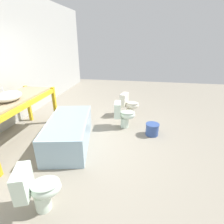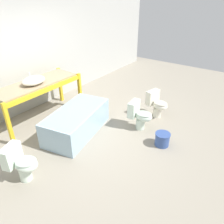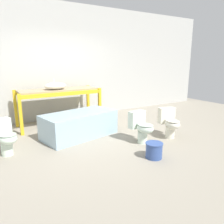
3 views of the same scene
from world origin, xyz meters
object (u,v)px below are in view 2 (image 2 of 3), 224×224
Objects in this scene: toilet_extra at (21,163)px; bucket_white at (162,139)px; sink_basin at (34,80)px; bathtub_main at (77,120)px; toilet_near at (140,115)px; toilet_far at (157,104)px.

toilet_extra reaches higher than bucket_white.
sink_basin reaches higher than bucket_white.
bucket_white is at bearing -54.77° from toilet_extra.
toilet_extra is at bearing -136.31° from sink_basin.
bathtub_main is 5.66× the size of bucket_white.
toilet_near is (1.11, -2.05, -0.69)m from sink_basin.
toilet_near is 2.57m from toilet_extra.
toilet_far is (1.66, -1.08, 0.03)m from bathtub_main.
sink_basin is 0.31× the size of bathtub_main.
bucket_white is (-0.27, -0.69, -0.20)m from toilet_near.
sink_basin is at bearing 87.99° from bathtub_main.
sink_basin reaches higher than toilet_extra.
toilet_far is 2.10× the size of bucket_white.
toilet_extra is (-2.45, 0.78, 0.00)m from toilet_near.
bathtub_main is at bearing 126.33° from toilet_near.
bucket_white is at bearing -117.81° from toilet_near.
toilet_near and toilet_extra have the same top height.
sink_basin is 1.28m from bathtub_main.
bathtub_main reaches higher than bucket_white.
toilet_near is at bearing -59.24° from bathtub_main.
bucket_white is (0.84, -2.74, -0.89)m from sink_basin.
toilet_near and toilet_far have the same top height.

